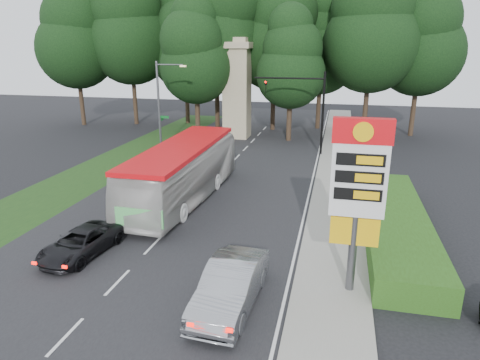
% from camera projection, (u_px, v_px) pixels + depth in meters
% --- Properties ---
extents(ground, '(120.00, 120.00, 0.00)m').
position_uv_depth(ground, '(111.00, 289.00, 16.96)').
color(ground, black).
rests_on(ground, ground).
extents(road_surface, '(14.00, 80.00, 0.02)m').
position_uv_depth(road_surface, '(203.00, 193.00, 28.11)').
color(road_surface, black).
rests_on(road_surface, ground).
extents(sidewalk_right, '(3.00, 80.00, 0.12)m').
position_uv_depth(sidewalk_right, '(335.00, 202.00, 26.27)').
color(sidewalk_right, gray).
rests_on(sidewalk_right, ground).
extents(grass_verge_left, '(5.00, 50.00, 0.02)m').
position_uv_depth(grass_verge_left, '(117.00, 161.00, 35.73)').
color(grass_verge_left, '#193814').
rests_on(grass_verge_left, ground).
extents(hedge, '(3.00, 14.00, 1.20)m').
position_uv_depth(hedge, '(395.00, 223.00, 21.75)').
color(hedge, '#264913').
rests_on(hedge, ground).
extents(gas_station_pylon, '(2.10, 0.45, 6.85)m').
position_uv_depth(gas_station_pylon, '(358.00, 184.00, 15.51)').
color(gas_station_pylon, '#59595E').
rests_on(gas_station_pylon, ground).
extents(traffic_signal_mast, '(6.10, 0.35, 7.20)m').
position_uv_depth(traffic_signal_mast, '(308.00, 102.00, 36.65)').
color(traffic_signal_mast, black).
rests_on(traffic_signal_mast, ground).
extents(streetlight_signs, '(2.75, 0.98, 8.00)m').
position_uv_depth(streetlight_signs, '(161.00, 103.00, 37.59)').
color(streetlight_signs, '#59595E').
rests_on(streetlight_signs, ground).
extents(monument, '(3.00, 3.00, 10.05)m').
position_uv_depth(monument, '(237.00, 88.00, 43.74)').
color(monument, tan).
rests_on(monument, ground).
extents(tree_far_west, '(8.96, 8.96, 17.60)m').
position_uv_depth(tree_far_west, '(74.00, 33.00, 49.16)').
color(tree_far_west, '#2D2116').
rests_on(tree_far_west, ground).
extents(tree_west_mid, '(9.80, 9.80, 19.25)m').
position_uv_depth(tree_west_mid, '(129.00, 24.00, 49.43)').
color(tree_west_mid, '#2D2116').
rests_on(tree_west_mid, ground).
extents(tree_west_near, '(8.40, 8.40, 16.50)m').
position_uv_depth(tree_west_near, '(185.00, 39.00, 50.50)').
color(tree_west_near, '#2D2116').
rests_on(tree_west_near, ground).
extents(tree_center_left, '(10.08, 10.08, 19.80)m').
position_uv_depth(tree_center_left, '(216.00, 18.00, 45.10)').
color(tree_center_left, '#2D2116').
rests_on(tree_center_left, ground).
extents(tree_center_right, '(9.24, 9.24, 18.15)m').
position_uv_depth(tree_center_right, '(275.00, 28.00, 45.97)').
color(tree_center_right, '#2D2116').
rests_on(tree_center_right, ground).
extents(tree_east_near, '(8.12, 8.12, 15.95)m').
position_uv_depth(tree_east_near, '(322.00, 42.00, 47.16)').
color(tree_east_near, '#2D2116').
rests_on(tree_east_near, ground).
extents(tree_east_mid, '(9.52, 9.52, 18.70)m').
position_uv_depth(tree_east_mid, '(373.00, 23.00, 41.87)').
color(tree_east_mid, '#2D2116').
rests_on(tree_east_mid, ground).
extents(tree_far_east, '(8.68, 8.68, 17.05)m').
position_uv_depth(tree_far_east, '(422.00, 34.00, 42.95)').
color(tree_far_east, '#2D2116').
rests_on(tree_far_east, ground).
extents(tree_monument_left, '(7.28, 7.28, 14.30)m').
position_uv_depth(tree_monument_left, '(196.00, 52.00, 42.60)').
color(tree_monument_left, '#2D2116').
rests_on(tree_monument_left, ground).
extents(tree_monument_right, '(6.72, 6.72, 13.20)m').
position_uv_depth(tree_monument_right, '(291.00, 59.00, 41.23)').
color(tree_monument_right, '#2D2116').
rests_on(tree_monument_right, ground).
extents(transit_bus, '(3.56, 12.73, 3.51)m').
position_uv_depth(transit_bus, '(183.00, 173.00, 26.32)').
color(transit_bus, silver).
rests_on(transit_bus, ground).
extents(sedan_silver, '(2.07, 5.23, 1.70)m').
position_uv_depth(sedan_silver, '(231.00, 286.00, 15.65)').
color(sedan_silver, '#96989D').
rests_on(sedan_silver, ground).
extents(suv_charcoal, '(2.53, 4.60, 1.22)m').
position_uv_depth(suv_charcoal, '(81.00, 243.00, 19.57)').
color(suv_charcoal, black).
rests_on(suv_charcoal, ground).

